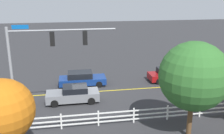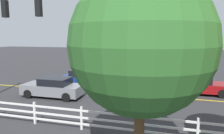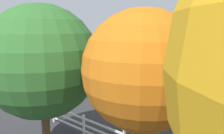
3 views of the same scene
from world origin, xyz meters
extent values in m
plane|color=#2D2D30|center=(0.00, 0.00, 0.00)|extent=(120.00, 120.00, 0.00)
cube|color=gold|center=(-4.00, 0.00, 0.00)|extent=(28.00, 0.16, 0.01)
cylinder|color=gray|center=(5.49, 4.79, 3.49)|extent=(0.20, 0.20, 6.97)
cylinder|color=gray|center=(1.78, 4.79, 6.67)|extent=(7.43, 0.12, 0.12)
cube|color=#0C59B2|center=(4.59, 4.81, 6.95)|extent=(1.10, 0.03, 0.28)
cube|color=black|center=(2.53, 4.79, 6.07)|extent=(0.32, 0.28, 1.00)
sphere|color=red|center=(2.53, 4.64, 6.39)|extent=(0.17, 0.17, 0.17)
sphere|color=orange|center=(2.53, 4.64, 6.07)|extent=(0.17, 0.17, 0.17)
sphere|color=#148C19|center=(2.53, 4.64, 5.75)|extent=(0.17, 0.17, 0.17)
cube|color=black|center=(0.25, 4.79, 6.07)|extent=(0.32, 0.28, 1.00)
sphere|color=red|center=(0.25, 4.64, 6.39)|extent=(0.17, 0.17, 0.17)
sphere|color=orange|center=(0.25, 4.64, 6.07)|extent=(0.17, 0.17, 0.17)
sphere|color=#148C19|center=(0.25, 4.64, 5.75)|extent=(0.17, 0.17, 0.17)
cube|color=navy|center=(0.16, -1.98, 0.54)|extent=(4.74, 1.99, 0.64)
cube|color=black|center=(0.40, -1.98, 1.15)|extent=(2.46, 1.76, 0.58)
cylinder|color=black|center=(-1.45, -2.84, 0.32)|extent=(0.64, 0.23, 0.64)
cylinder|color=black|center=(-1.42, -1.06, 0.32)|extent=(0.64, 0.23, 0.64)
cylinder|color=black|center=(1.75, -2.90, 0.32)|extent=(0.64, 0.23, 0.64)
cylinder|color=black|center=(1.78, -1.12, 0.32)|extent=(0.64, 0.23, 0.64)
cube|color=maroon|center=(-9.24, -1.74, 0.55)|extent=(4.69, 1.85, 0.65)
cube|color=black|center=(-9.00, -1.74, 1.15)|extent=(2.26, 1.66, 0.55)
cylinder|color=black|center=(-10.83, -2.60, 0.32)|extent=(0.64, 0.22, 0.64)
cylinder|color=black|center=(-10.83, -0.88, 0.32)|extent=(0.64, 0.22, 0.64)
cylinder|color=black|center=(-7.64, -2.61, 0.32)|extent=(0.64, 0.22, 0.64)
cylinder|color=black|center=(-7.64, -0.88, 0.32)|extent=(0.64, 0.22, 0.64)
cube|color=slate|center=(1.28, 2.04, 0.58)|extent=(4.51, 1.79, 0.72)
cube|color=black|center=(1.05, 2.04, 1.19)|extent=(2.09, 1.60, 0.51)
cylinder|color=black|center=(2.81, 2.87, 0.32)|extent=(0.64, 0.22, 0.64)
cylinder|color=black|center=(2.81, 1.22, 0.32)|extent=(0.64, 0.22, 0.64)
cylinder|color=black|center=(-0.26, 2.86, 0.32)|extent=(0.64, 0.22, 0.64)
cylinder|color=black|center=(-0.25, 1.21, 0.32)|extent=(0.64, 0.22, 0.64)
cylinder|color=black|center=(-12.35, 2.92, 0.32)|extent=(0.64, 0.23, 0.64)
cylinder|color=black|center=(-12.38, 1.18, 0.32)|extent=(0.64, 0.23, 0.64)
cube|color=white|center=(-8.20, 6.54, 0.57)|extent=(0.10, 0.10, 1.15)
cube|color=white|center=(-5.60, 6.54, 0.57)|extent=(0.10, 0.10, 1.15)
cube|color=white|center=(-3.00, 6.54, 0.57)|extent=(0.10, 0.10, 1.15)
cube|color=white|center=(-0.40, 6.54, 0.57)|extent=(0.10, 0.10, 1.15)
cube|color=white|center=(2.20, 6.54, 0.57)|extent=(0.10, 0.10, 1.15)
cube|color=white|center=(4.80, 6.54, 0.57)|extent=(0.10, 0.10, 1.15)
cube|color=white|center=(-3.00, 6.54, 0.95)|extent=(26.00, 0.06, 0.09)
cube|color=white|center=(-3.00, 6.54, 0.60)|extent=(26.00, 0.06, 0.09)
cube|color=white|center=(-3.00, 6.54, 0.28)|extent=(26.00, 0.06, 0.09)
sphere|color=#C66614|center=(4.82, 10.69, 3.63)|extent=(3.18, 3.18, 3.18)
cylinder|color=brown|center=(-6.09, 9.01, 1.29)|extent=(0.33, 0.33, 2.59)
sphere|color=#2D6628|center=(-6.09, 9.01, 4.22)|extent=(4.36, 4.36, 4.36)
camera|label=1|loc=(1.51, 22.92, 9.22)|focal=41.11mm
camera|label=2|loc=(-6.88, 15.22, 4.48)|focal=33.00mm
camera|label=3|loc=(-13.37, 13.53, 5.50)|focal=34.69mm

